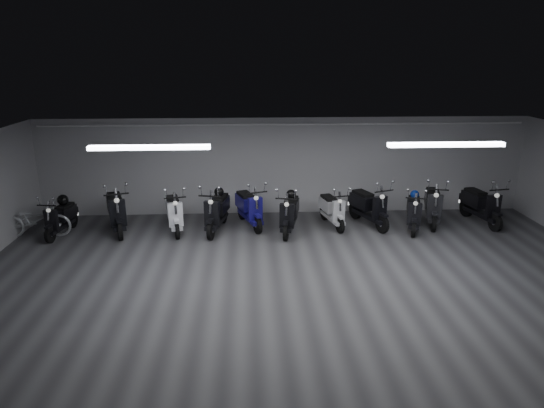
{
  "coord_description": "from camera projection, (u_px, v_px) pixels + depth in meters",
  "views": [
    {
      "loc": [
        -1.06,
        -8.53,
        4.53
      ],
      "look_at": [
        -0.49,
        2.5,
        1.05
      ],
      "focal_mm": 31.75,
      "sensor_mm": 36.0,
      "label": 1
    }
  ],
  "objects": [
    {
      "name": "fluor_strip_left",
      "position": [
        150.0,
        147.0,
        9.52
      ],
      "size": [
        2.4,
        0.18,
        0.08
      ],
      "primitive_type": "cube",
      "color": "white",
      "rests_on": "ceiling"
    },
    {
      "name": "back_wall",
      "position": [
        284.0,
        166.0,
        13.89
      ],
      "size": [
        14.0,
        0.01,
        2.8
      ],
      "primitive_type": "cube",
      "color": "#A1A1A3",
      "rests_on": "ground"
    },
    {
      "name": "conduit",
      "position": [
        285.0,
        124.0,
        13.44
      ],
      "size": [
        13.6,
        0.05,
        0.05
      ],
      "primitive_type": "cylinder",
      "rotation": [
        0.0,
        1.57,
        0.0
      ],
      "color": "white",
      "rests_on": "back_wall"
    },
    {
      "name": "ceiling",
      "position": [
        306.0,
        153.0,
        8.7
      ],
      "size": [
        14.0,
        10.0,
        0.01
      ],
      "primitive_type": "cube",
      "color": "gray",
      "rests_on": "ground"
    },
    {
      "name": "floor",
      "position": [
        303.0,
        292.0,
        9.54
      ],
      "size": [
        14.0,
        10.0,
        0.01
      ],
      "primitive_type": "cube",
      "color": "#3D3C3F",
      "rests_on": "ground"
    },
    {
      "name": "scooter_0",
      "position": [
        60.0,
        213.0,
        12.34
      ],
      "size": [
        0.8,
        1.68,
        1.2
      ],
      "primitive_type": null,
      "rotation": [
        0.0,
        0.0,
        -0.17
      ],
      "color": "black",
      "rests_on": "floor"
    },
    {
      "name": "scooter_1",
      "position": [
        116.0,
        205.0,
        12.54
      ],
      "size": [
        1.29,
        2.11,
        1.49
      ],
      "primitive_type": null,
      "rotation": [
        0.0,
        0.0,
        0.34
      ],
      "color": "black",
      "rests_on": "floor"
    },
    {
      "name": "helmet_3",
      "position": [
        219.0,
        192.0,
        12.76
      ],
      "size": [
        0.26,
        0.26,
        0.26
      ],
      "primitive_type": "sphere",
      "color": "black",
      "rests_on": "scooter_3"
    },
    {
      "name": "helmet_0",
      "position": [
        415.0,
        194.0,
        12.86
      ],
      "size": [
        0.23,
        0.23,
        0.23
      ],
      "primitive_type": "sphere",
      "color": "navy",
      "rests_on": "scooter_8"
    },
    {
      "name": "scooter_10",
      "position": [
        482.0,
        199.0,
        13.15
      ],
      "size": [
        0.96,
        1.98,
        1.41
      ],
      "primitive_type": null,
      "rotation": [
        0.0,
        0.0,
        0.18
      ],
      "color": "black",
      "rests_on": "floor"
    },
    {
      "name": "bicycle",
      "position": [
        35.0,
        216.0,
        12.22
      ],
      "size": [
        1.76,
        0.7,
        1.12
      ],
      "primitive_type": "imported",
      "rotation": [
        0.0,
        0.0,
        1.62
      ],
      "color": "silver",
      "rests_on": "floor"
    },
    {
      "name": "scooter_7",
      "position": [
        369.0,
        201.0,
        13.0
      ],
      "size": [
        1.27,
        2.0,
        1.41
      ],
      "primitive_type": null,
      "rotation": [
        0.0,
        0.0,
        0.37
      ],
      "color": "black",
      "rests_on": "floor"
    },
    {
      "name": "helmet_2",
      "position": [
        291.0,
        194.0,
        12.66
      ],
      "size": [
        0.26,
        0.26,
        0.26
      ],
      "primitive_type": "sphere",
      "color": "black",
      "rests_on": "scooter_5"
    },
    {
      "name": "scooter_8",
      "position": [
        414.0,
        207.0,
        12.72
      ],
      "size": [
        1.05,
        1.82,
        1.29
      ],
      "primitive_type": null,
      "rotation": [
        0.0,
        0.0,
        -0.29
      ],
      "color": "black",
      "rests_on": "floor"
    },
    {
      "name": "scooter_2",
      "position": [
        174.0,
        207.0,
        12.6
      ],
      "size": [
        1.02,
        1.91,
        1.35
      ],
      "primitive_type": null,
      "rotation": [
        0.0,
        0.0,
        0.24
      ],
      "color": "white",
      "rests_on": "floor"
    },
    {
      "name": "scooter_5",
      "position": [
        290.0,
        208.0,
        12.51
      ],
      "size": [
        1.01,
        1.91,
        1.36
      ],
      "primitive_type": null,
      "rotation": [
        0.0,
        0.0,
        -0.23
      ],
      "color": "black",
      "rests_on": "floor"
    },
    {
      "name": "scooter_3",
      "position": [
        217.0,
        205.0,
        12.6
      ],
      "size": [
        1.01,
        1.99,
        1.42
      ],
      "primitive_type": null,
      "rotation": [
        0.0,
        0.0,
        -0.21
      ],
      "color": "black",
      "rests_on": "floor"
    },
    {
      "name": "scooter_6",
      "position": [
        332.0,
        204.0,
        12.98
      ],
      "size": [
        0.91,
        1.75,
        1.24
      ],
      "primitive_type": null,
      "rotation": [
        0.0,
        0.0,
        0.22
      ],
      "color": "silver",
      "rests_on": "floor"
    },
    {
      "name": "scooter_9",
      "position": [
        433.0,
        199.0,
        13.14
      ],
      "size": [
        1.15,
        2.02,
        1.43
      ],
      "primitive_type": null,
      "rotation": [
        0.0,
        0.0,
        -0.28
      ],
      "color": "black",
      "rests_on": "floor"
    },
    {
      "name": "scooter_4",
      "position": [
        249.0,
        202.0,
        12.95
      ],
      "size": [
        1.21,
        1.96,
        1.38
      ],
      "primitive_type": null,
      "rotation": [
        0.0,
        0.0,
        0.34
      ],
      "color": "navy",
      "rests_on": "floor"
    },
    {
      "name": "fluor_strip_right",
      "position": [
        446.0,
        145.0,
        9.82
      ],
      "size": [
        2.4,
        0.18,
        0.08
      ],
      "primitive_type": "cube",
      "color": "white",
      "rests_on": "ceiling"
    },
    {
      "name": "helmet_1",
      "position": [
        63.0,
        200.0,
        12.47
      ],
      "size": [
        0.28,
        0.28,
        0.28
      ],
      "primitive_type": "sphere",
      "color": "black",
      "rests_on": "scooter_0"
    }
  ]
}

